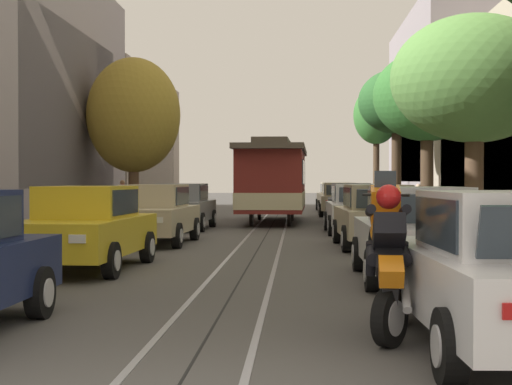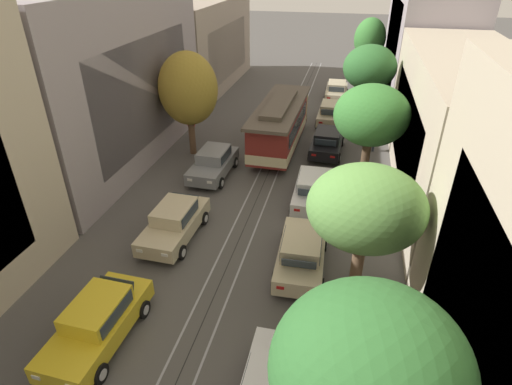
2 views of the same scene
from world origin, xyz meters
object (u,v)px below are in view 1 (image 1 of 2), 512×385
object	(u,v)px
pedestrian_on_right_pavement	(123,198)
parked_car_yellow_second_left	(86,227)
street_tree_kerb_right_second	(475,80)
pedestrian_crossing_far	(418,200)
parked_car_white_second_right	(418,233)
parked_car_beige_sixth_right	(340,199)
parked_car_beige_mid_left	(154,214)
parked_car_grey_fourth_left	(182,206)
parked_car_white_fourth_right	(357,208)
street_tree_kerb_right_fourth	(397,103)
cable_car_trolley	(273,181)
motorcycle_with_rider	(387,250)
parked_car_white_near_right	(508,270)
parked_car_beige_mid_right	(377,216)
street_tree_kerb_left_second	(134,116)
parked_car_black_fifth_right	(350,203)
parked_car_beige_far_right	(335,197)
street_tree_kerb_right_mid	(427,98)
street_tree_kerb_right_far	(376,117)

from	to	relation	value
pedestrian_on_right_pavement	parked_car_yellow_second_left	bearing A→B (deg)	-79.39
street_tree_kerb_right_second	pedestrian_crossing_far	distance (m)	14.34
parked_car_white_second_right	parked_car_beige_sixth_right	xyz separation A→B (m)	(-0.03, 23.61, 0.00)
parked_car_beige_mid_left	parked_car_grey_fourth_left	world-z (taller)	same
parked_car_white_fourth_right	street_tree_kerb_right_fourth	distance (m)	9.71
cable_car_trolley	motorcycle_with_rider	size ratio (longest dim) A/B	4.93
parked_car_white_near_right	parked_car_beige_mid_right	xyz separation A→B (m)	(-0.10, 11.77, 0.00)
street_tree_kerb_left_second	cable_car_trolley	size ratio (longest dim) A/B	0.70
parked_car_black_fifth_right	parked_car_white_near_right	bearing A→B (deg)	-90.07
parked_car_beige_mid_left	cable_car_trolley	xyz separation A→B (m)	(2.85, 10.43, 0.86)
parked_car_beige_far_right	parked_car_black_fifth_right	bearing A→B (deg)	-89.64
parked_car_beige_mid_right	pedestrian_crossing_far	world-z (taller)	parked_car_beige_mid_right
parked_car_white_near_right	street_tree_kerb_right_mid	xyz separation A→B (m)	(2.21, 18.19, 3.63)
parked_car_white_fourth_right	pedestrian_on_right_pavement	xyz separation A→B (m)	(-9.11, 6.79, 0.17)
parked_car_white_near_right	parked_car_white_fourth_right	world-z (taller)	same
parked_car_white_near_right	parked_car_black_fifth_right	distance (m)	23.34
parked_car_white_fourth_right	street_tree_kerb_right_far	size ratio (longest dim) A/B	0.64
parked_car_white_fourth_right	motorcycle_with_rider	bearing A→B (deg)	-93.23
street_tree_kerb_right_second	cable_car_trolley	distance (m)	13.89
parked_car_yellow_second_left	street_tree_kerb_left_second	xyz separation A→B (m)	(-2.24, 14.78, 3.36)
parked_car_beige_sixth_right	motorcycle_with_rider	size ratio (longest dim) A/B	2.35
parked_car_beige_far_right	street_tree_kerb_right_far	world-z (taller)	street_tree_kerb_right_far
parked_car_beige_mid_right	street_tree_kerb_right_second	world-z (taller)	street_tree_kerb_right_second
cable_car_trolley	street_tree_kerb_right_mid	bearing A→B (deg)	-42.99
parked_car_beige_mid_left	parked_car_grey_fourth_left	xyz separation A→B (m)	(-0.17, 6.16, 0.00)
parked_car_white_fourth_right	street_tree_kerb_right_mid	xyz separation A→B (m)	(2.40, 1.13, 3.63)
street_tree_kerb_right_mid	cable_car_trolley	bearing A→B (deg)	137.01
parked_car_white_second_right	parked_car_grey_fourth_left	bearing A→B (deg)	113.99
parked_car_beige_far_right	street_tree_kerb_left_second	world-z (taller)	street_tree_kerb_left_second
parked_car_beige_mid_left	parked_car_beige_sixth_right	bearing A→B (deg)	70.39
parked_car_white_fourth_right	parked_car_black_fifth_right	xyz separation A→B (m)	(0.22, 6.28, 0.00)
parked_car_white_fourth_right	street_tree_kerb_right_second	distance (m)	7.74
street_tree_kerb_right_far	parked_car_grey_fourth_left	bearing A→B (deg)	-117.46
pedestrian_crossing_far	street_tree_kerb_right_far	bearing A→B (deg)	93.69
street_tree_kerb_right_mid	parked_car_white_fourth_right	bearing A→B (deg)	-154.82
parked_car_white_fourth_right	street_tree_kerb_right_mid	distance (m)	4.50
street_tree_kerb_left_second	street_tree_kerb_right_second	xyz separation A→B (m)	(10.33, -11.11, -0.16)
street_tree_kerb_right_far	parked_car_beige_mid_left	bearing A→B (deg)	-110.15
parked_car_yellow_second_left	parked_car_beige_far_right	xyz separation A→B (m)	(6.05, 28.21, 0.00)
cable_car_trolley	parked_car_white_fourth_right	bearing A→B (deg)	-64.61
parked_car_white_near_right	parked_car_white_second_right	distance (m)	5.32
pedestrian_on_right_pavement	cable_car_trolley	bearing A→B (deg)	-6.92
parked_car_beige_far_right	cable_car_trolley	world-z (taller)	cable_car_trolley
parked_car_black_fifth_right	street_tree_kerb_right_mid	size ratio (longest dim) A/B	0.74
parked_car_white_near_right	motorcycle_with_rider	world-z (taller)	motorcycle_with_rider
street_tree_kerb_right_mid	parked_car_yellow_second_left	bearing A→B (deg)	-125.81
parked_car_white_second_right	street_tree_kerb_right_mid	world-z (taller)	street_tree_kerb_right_mid
parked_car_white_second_right	pedestrian_crossing_far	xyz separation A→B (m)	(2.94, 19.00, 0.07)
parked_car_beige_sixth_right	parked_car_beige_far_right	world-z (taller)	same
parked_car_beige_mid_left	parked_car_white_near_right	xyz separation A→B (m)	(5.90, -12.66, 0.00)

